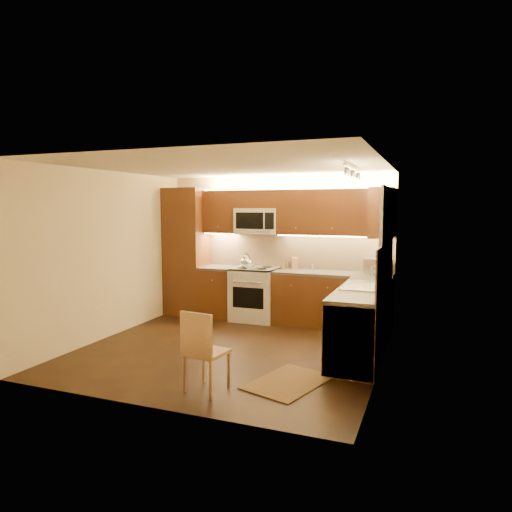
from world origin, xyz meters
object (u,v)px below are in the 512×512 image
at_px(sink, 364,281).
at_px(toaster_oven, 379,266).
at_px(stove, 255,294).
at_px(knife_block, 295,263).
at_px(soap_bottle, 378,275).
at_px(dining_chair, 207,350).
at_px(microwave, 258,221).
at_px(kettle, 247,261).

distance_m(sink, toaster_oven, 1.24).
relative_size(stove, sink, 1.07).
bearing_deg(knife_block, toaster_oven, -17.23).
distance_m(stove, knife_block, 0.87).
relative_size(sink, toaster_oven, 2.07).
relative_size(sink, soap_bottle, 4.89).
xyz_separation_m(toaster_oven, dining_chair, (-1.42, -3.20, -0.58)).
height_order(microwave, sink, microwave).
distance_m(toaster_oven, dining_chair, 3.55).
bearing_deg(stove, kettle, -130.55).
bearing_deg(microwave, dining_chair, -78.73).
bearing_deg(microwave, soap_bottle, -18.62).
distance_m(kettle, dining_chair, 3.12).
height_order(stove, kettle, kettle).
height_order(stove, dining_chair, stove).
bearing_deg(microwave, kettle, -112.44).
relative_size(stove, dining_chair, 1.04).
xyz_separation_m(kettle, soap_bottle, (2.23, -0.45, -0.06)).
xyz_separation_m(kettle, knife_block, (0.76, 0.34, -0.05)).
distance_m(stove, soap_bottle, 2.26).
bearing_deg(dining_chair, toaster_oven, 75.12).
xyz_separation_m(kettle, dining_chair, (0.75, -2.97, -0.60)).
bearing_deg(stove, soap_bottle, -15.29).
bearing_deg(sink, soap_bottle, 77.35).
bearing_deg(stove, knife_block, 18.66).
distance_m(toaster_oven, knife_block, 1.42).
relative_size(soap_bottle, dining_chair, 0.20).
distance_m(sink, kettle, 2.33).
distance_m(sink, dining_chair, 2.45).
relative_size(knife_block, dining_chair, 0.22).
height_order(knife_block, dining_chair, knife_block).
bearing_deg(dining_chair, sink, 64.52).
relative_size(stove, microwave, 1.21).
bearing_deg(dining_chair, kettle, 113.28).
height_order(sink, toaster_oven, toaster_oven).
height_order(toaster_oven, soap_bottle, toaster_oven).
xyz_separation_m(stove, kettle, (-0.11, -0.13, 0.59)).
xyz_separation_m(sink, toaster_oven, (0.07, 1.23, 0.05)).
bearing_deg(microwave, stove, -90.00).
distance_m(kettle, toaster_oven, 2.19).
distance_m(kettle, soap_bottle, 2.28).
bearing_deg(toaster_oven, dining_chair, -106.62).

